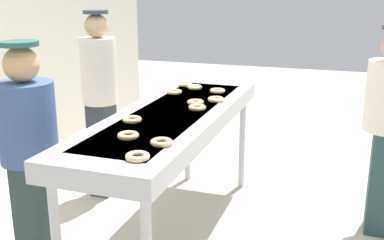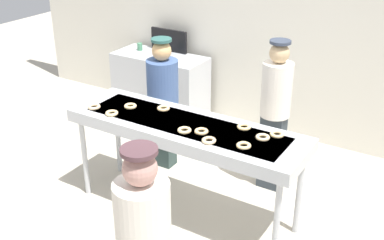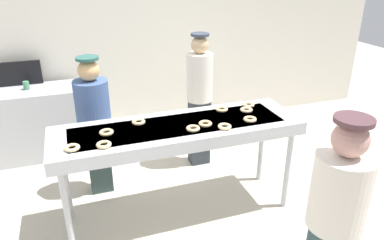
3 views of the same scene
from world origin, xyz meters
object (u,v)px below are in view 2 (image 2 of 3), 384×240
(plain_donut_1, at_px, (184,130))
(prep_counter, at_px, (160,86))
(fryer_conveyor, at_px, (185,130))
(worker_baker, at_px, (275,110))
(plain_donut_9, at_px, (130,106))
(plain_donut_10, at_px, (244,146))
(customer_waiting, at_px, (144,239))
(plain_donut_4, at_px, (94,107))
(plain_donut_6, at_px, (244,127))
(menu_display, at_px, (169,40))
(paper_cup_0, at_px, (166,52))
(plain_donut_3, at_px, (263,137))
(plain_donut_2, at_px, (201,131))
(paper_cup_1, at_px, (140,47))
(plain_donut_7, at_px, (112,113))
(plain_donut_0, at_px, (163,108))
(plain_donut_5, at_px, (209,140))
(plain_donut_8, at_px, (277,134))
(worker_assistant, at_px, (163,96))

(plain_donut_1, distance_m, prep_counter, 2.59)
(fryer_conveyor, bearing_deg, worker_baker, 58.93)
(plain_donut_9, relative_size, plain_donut_10, 1.00)
(plain_donut_10, relative_size, customer_waiting, 0.08)
(plain_donut_4, height_order, plain_donut_9, same)
(plain_donut_6, distance_m, menu_display, 2.75)
(plain_donut_4, relative_size, worker_baker, 0.08)
(plain_donut_10, height_order, paper_cup_0, plain_donut_10)
(plain_donut_3, xyz_separation_m, menu_display, (-2.29, 1.93, 0.06))
(customer_waiting, bearing_deg, plain_donut_9, 117.46)
(fryer_conveyor, xyz_separation_m, plain_donut_2, (0.23, -0.09, 0.09))
(paper_cup_0, distance_m, paper_cup_1, 0.47)
(paper_cup_1, bearing_deg, plain_donut_9, -55.35)
(plain_donut_7, relative_size, plain_donut_9, 1.00)
(fryer_conveyor, bearing_deg, plain_donut_0, 156.82)
(plain_donut_3, relative_size, prep_counter, 0.10)
(plain_donut_7, bearing_deg, plain_donut_2, 7.01)
(fryer_conveyor, relative_size, menu_display, 4.11)
(customer_waiting, bearing_deg, plain_donut_10, 74.14)
(plain_donut_3, bearing_deg, plain_donut_7, -168.52)
(paper_cup_0, bearing_deg, plain_donut_6, -39.51)
(prep_counter, bearing_deg, plain_donut_2, -46.57)
(plain_donut_5, relative_size, menu_display, 0.22)
(plain_donut_4, distance_m, worker_baker, 1.85)
(fryer_conveyor, height_order, menu_display, menu_display)
(plain_donut_0, height_order, plain_donut_8, same)
(paper_cup_1, bearing_deg, plain_donut_10, -37.28)
(plain_donut_10, bearing_deg, paper_cup_1, 142.72)
(worker_baker, bearing_deg, plain_donut_8, 114.03)
(fryer_conveyor, distance_m, worker_assistant, 0.99)
(plain_donut_5, height_order, plain_donut_8, same)
(plain_donut_6, xyz_separation_m, plain_donut_9, (-1.18, -0.17, 0.00))
(worker_assistant, relative_size, paper_cup_0, 14.83)
(plain_donut_1, xyz_separation_m, plain_donut_10, (0.58, 0.02, 0.00))
(plain_donut_0, bearing_deg, plain_donut_5, -26.35)
(plain_donut_4, xyz_separation_m, plain_donut_7, (0.25, -0.03, 0.00))
(plain_donut_5, relative_size, customer_waiting, 0.08)
(worker_assistant, bearing_deg, plain_donut_6, 156.59)
(plain_donut_8, xyz_separation_m, customer_waiting, (-0.23, -1.68, -0.10))
(plain_donut_8, bearing_deg, plain_donut_9, -172.90)
(plain_donut_10, xyz_separation_m, paper_cup_0, (-2.12, 1.94, -0.04))
(plain_donut_4, xyz_separation_m, plain_donut_8, (1.79, 0.39, 0.00))
(plain_donut_10, height_order, customer_waiting, customer_waiting)
(plain_donut_10, bearing_deg, worker_baker, 97.63)
(plain_donut_3, bearing_deg, paper_cup_0, 141.92)
(plain_donut_3, xyz_separation_m, plain_donut_5, (-0.37, -0.30, 0.00))
(plain_donut_9, distance_m, paper_cup_1, 2.20)
(plain_donut_6, distance_m, customer_waiting, 1.66)
(worker_baker, distance_m, customer_waiting, 2.36)
(worker_baker, height_order, paper_cup_0, worker_baker)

